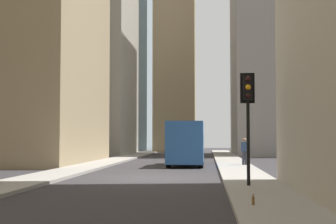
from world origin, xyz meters
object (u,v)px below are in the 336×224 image
object	(u,v)px
delivery_truck	(186,144)
traffic_light_foreground	(248,102)
sedan_silver	(191,152)
pedestrian	(245,150)
discarded_bottle	(253,201)

from	to	relation	value
delivery_truck	traffic_light_foreground	distance (m)	14.66
sedan_silver	pedestrian	world-z (taller)	pedestrian
delivery_truck	traffic_light_foreground	world-z (taller)	traffic_light_foreground
delivery_truck	traffic_light_foreground	xyz separation A→B (m)	(-14.29, -2.83, 1.65)
traffic_light_foreground	pedestrian	distance (m)	13.52
discarded_bottle	delivery_truck	bearing A→B (deg)	7.43
delivery_truck	pedestrian	distance (m)	3.85
delivery_truck	sedan_silver	distance (m)	8.50
traffic_light_foreground	discarded_bottle	distance (m)	5.78
delivery_truck	sedan_silver	size ratio (longest dim) A/B	1.50
pedestrian	sedan_silver	bearing A→B (deg)	21.52
traffic_light_foreground	pedestrian	xyz separation A→B (m)	(13.34, -0.89, -2.05)
sedan_silver	pedestrian	distance (m)	10.13
discarded_bottle	sedan_silver	bearing A→B (deg)	5.18
discarded_bottle	pedestrian	bearing A→B (deg)	-3.73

